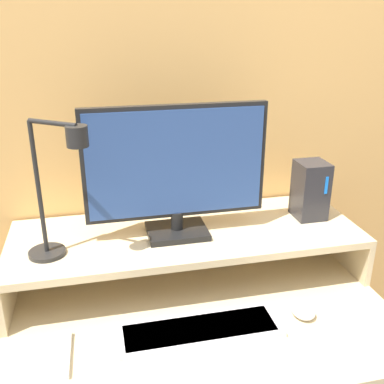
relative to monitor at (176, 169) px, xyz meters
The scene contains 9 objects.
wall_back 0.29m from the monitor, 82.46° to the left, with size 6.00×0.05×2.50m.
desk 0.60m from the monitor, 78.58° to the right, with size 1.05×0.72×0.73m.
monitor_shelf 0.23m from the monitor, 22.39° to the left, with size 1.05×0.38×0.15m.
monitor is the anchor object (origin of this frame).
desk_lamp 0.33m from the monitor, 165.88° to the right, with size 0.19×0.16×0.38m.
router_dock 0.45m from the monitor, ahead, with size 0.09×0.10×0.18m.
keyboard 0.44m from the monitor, 88.91° to the right, with size 0.42×0.13×0.02m.
mouse 0.52m from the monitor, 41.44° to the right, with size 0.06×0.08×0.03m.
remote_control 0.56m from the monitor, 140.40° to the right, with size 0.05×0.16×0.02m.
Camera 1 is at (-0.25, -0.67, 1.50)m, focal length 42.00 mm.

